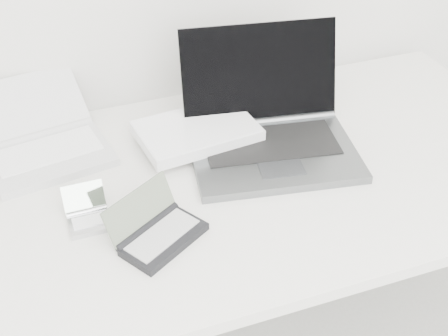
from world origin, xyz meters
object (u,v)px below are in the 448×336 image
object	(u,v)px
laptop_large	(246,131)
netbook_open_white	(43,142)
desk	(230,191)
palmtop_charcoal	(157,231)

from	to	relation	value
laptop_large	netbook_open_white	xyz separation A→B (m)	(-0.48, 0.15, -0.02)
desk	palmtop_charcoal	size ratio (longest dim) A/B	7.27
laptop_large	palmtop_charcoal	distance (m)	0.39
palmtop_charcoal	laptop_large	bearing A→B (deg)	9.08
desk	netbook_open_white	world-z (taller)	netbook_open_white
desk	netbook_open_white	bearing A→B (deg)	147.60
desk	laptop_large	xyz separation A→B (m)	(0.08, 0.11, 0.09)
netbook_open_white	palmtop_charcoal	world-z (taller)	netbook_open_white
desk	palmtop_charcoal	distance (m)	0.27
desk	palmtop_charcoal	bearing A→B (deg)	-145.87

